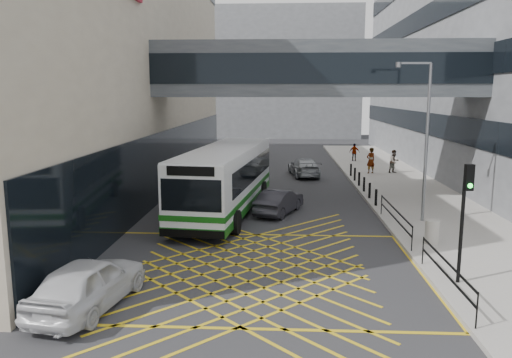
# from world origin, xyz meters

# --- Properties ---
(ground) EXTENTS (120.00, 120.00, 0.00)m
(ground) POSITION_xyz_m (0.00, 0.00, 0.00)
(ground) COLOR #333335
(building_far) EXTENTS (28.00, 16.00, 18.00)m
(building_far) POSITION_xyz_m (-2.00, 60.00, 9.00)
(building_far) COLOR gray
(building_far) RESTS_ON ground
(skybridge) EXTENTS (20.00, 4.10, 3.00)m
(skybridge) POSITION_xyz_m (3.00, 12.00, 7.50)
(skybridge) COLOR #454B50
(skybridge) RESTS_ON ground
(pavement) EXTENTS (6.00, 54.00, 0.16)m
(pavement) POSITION_xyz_m (9.00, 15.00, 0.08)
(pavement) COLOR #ACA79E
(pavement) RESTS_ON ground
(box_junction) EXTENTS (12.00, 9.00, 0.01)m
(box_junction) POSITION_xyz_m (0.00, 0.00, 0.00)
(box_junction) COLOR gold
(box_junction) RESTS_ON ground
(bus) EXTENTS (4.28, 12.45, 3.42)m
(bus) POSITION_xyz_m (-1.79, 8.74, 1.83)
(bus) COLOR white
(bus) RESTS_ON ground
(car_white) EXTENTS (2.82, 5.14, 1.55)m
(car_white) POSITION_xyz_m (-4.50, -3.40, 0.77)
(car_white) COLOR silver
(car_white) RESTS_ON ground
(car_dark) EXTENTS (2.99, 4.42, 1.29)m
(car_dark) POSITION_xyz_m (0.98, 8.52, 0.64)
(car_dark) COLOR black
(car_dark) RESTS_ON ground
(car_silver) EXTENTS (2.62, 4.90, 1.45)m
(car_silver) POSITION_xyz_m (2.81, 20.74, 0.72)
(car_silver) COLOR #959A9E
(car_silver) RESTS_ON ground
(traffic_light) EXTENTS (0.30, 0.46, 3.89)m
(traffic_light) POSITION_xyz_m (6.84, -1.32, 2.69)
(traffic_light) COLOR black
(traffic_light) RESTS_ON pavement
(street_lamp) EXTENTS (1.69, 0.27, 7.45)m
(street_lamp) POSITION_xyz_m (7.70, 6.80, 4.40)
(street_lamp) COLOR slate
(street_lamp) RESTS_ON pavement
(litter_bin) EXTENTS (0.56, 0.56, 0.97)m
(litter_bin) POSITION_xyz_m (7.22, 3.03, 0.65)
(litter_bin) COLOR #ADA89E
(litter_bin) RESTS_ON pavement
(kerb_railings) EXTENTS (0.05, 12.54, 1.00)m
(kerb_railings) POSITION_xyz_m (6.15, 1.78, 0.88)
(kerb_railings) COLOR black
(kerb_railings) RESTS_ON pavement
(bollards) EXTENTS (0.14, 10.14, 0.90)m
(bollards) POSITION_xyz_m (6.25, 15.00, 0.61)
(bollards) COLOR black
(bollards) RESTS_ON pavement
(pedestrian_a) EXTENTS (0.94, 0.84, 1.96)m
(pedestrian_a) POSITION_xyz_m (7.92, 21.32, 1.14)
(pedestrian_a) COLOR gray
(pedestrian_a) RESTS_ON pavement
(pedestrian_b) EXTENTS (0.99, 0.87, 1.76)m
(pedestrian_b) POSITION_xyz_m (9.76, 21.61, 1.04)
(pedestrian_b) COLOR gray
(pedestrian_b) RESTS_ON pavement
(pedestrian_c) EXTENTS (1.00, 0.63, 1.58)m
(pedestrian_c) POSITION_xyz_m (7.70, 28.44, 0.95)
(pedestrian_c) COLOR gray
(pedestrian_c) RESTS_ON pavement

